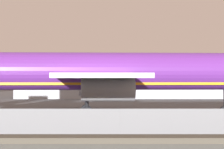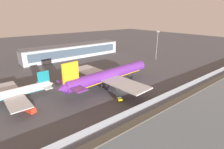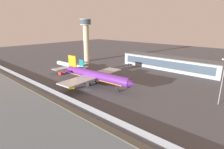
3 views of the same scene
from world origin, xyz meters
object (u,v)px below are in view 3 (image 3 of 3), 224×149
Objects in this scene: baggage_tug at (72,88)px; apron_light_mast_apron_west at (223,80)px; cargo_jet_purple at (95,76)px; passenger_jet_white_teal at (71,66)px; control_tower at (86,36)px; ops_van at (62,73)px.

apron_light_mast_apron_west is (65.85, 33.31, 11.10)m from baggage_tug.
baggage_tug is (-4.92, -13.51, -5.32)m from cargo_jet_purple.
apron_light_mast_apron_west reaches higher than passenger_jet_white_teal.
control_tower is (-19.82, 33.50, 20.10)m from passenger_jet_white_teal.
cargo_jet_purple is 15.33m from baggage_tug.
baggage_tug is 0.08× the size of control_tower.
control_tower is 2.00× the size of apron_light_mast_apron_west.
cargo_jet_purple is 36.01m from ops_van.
passenger_jet_white_teal is at bearing 110.93° from ops_van.
control_tower reaches higher than ops_van.
apron_light_mast_apron_west is (96.60, 19.67, 10.63)m from ops_van.
baggage_tug is 0.64× the size of ops_van.
ops_van is 0.26× the size of apron_light_mast_apron_west.
cargo_jet_purple is 1.46× the size of passenger_jet_white_teal.
control_tower reaches higher than baggage_tug.
baggage_tug is 33.65m from ops_van.
passenger_jet_white_teal is at bearing 164.81° from cargo_jet_purple.
control_tower is at bearing 118.43° from ops_van.
apron_light_mast_apron_west reaches higher than baggage_tug.
ops_van is at bearing -61.57° from control_tower.
passenger_jet_white_teal is 6.47× the size of ops_van.
ops_van is at bearing -168.49° from apron_light_mast_apron_west.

